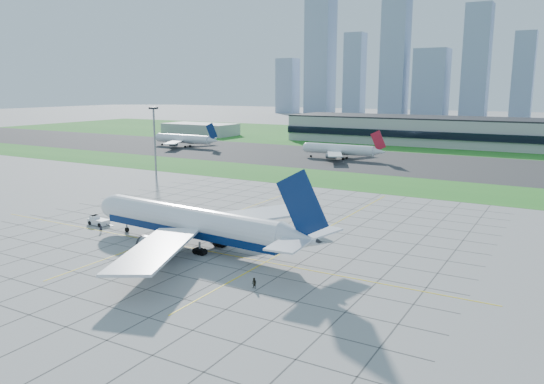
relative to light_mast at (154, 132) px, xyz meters
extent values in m
plane|color=gray|center=(70.00, -65.00, -16.18)|extent=(1400.00, 1400.00, 0.00)
cube|color=#216F1F|center=(70.00, 25.00, -16.16)|extent=(700.00, 35.00, 0.04)
cube|color=#383838|center=(70.00, 80.00, -16.15)|extent=(700.00, 75.00, 0.04)
cube|color=#216F1F|center=(70.00, 190.00, -16.16)|extent=(700.00, 145.00, 0.04)
cube|color=#474744|center=(22.00, -55.00, -16.17)|extent=(0.18, 130.00, 0.02)
cube|color=#474744|center=(30.00, -55.00, -16.17)|extent=(0.18, 130.00, 0.02)
cube|color=#474744|center=(38.00, -55.00, -16.17)|extent=(0.18, 130.00, 0.02)
cube|color=#474744|center=(46.00, -55.00, -16.17)|extent=(0.18, 130.00, 0.02)
cube|color=#474744|center=(54.00, -55.00, -16.17)|extent=(0.18, 130.00, 0.02)
cube|color=#474744|center=(62.00, -55.00, -16.17)|extent=(0.18, 130.00, 0.02)
cube|color=#474744|center=(70.00, -55.00, -16.17)|extent=(0.18, 130.00, 0.02)
cube|color=#474744|center=(78.00, -55.00, -16.17)|extent=(0.18, 130.00, 0.02)
cube|color=#474744|center=(86.00, -55.00, -16.17)|extent=(0.18, 130.00, 0.02)
cube|color=#474744|center=(94.00, -55.00, -16.17)|extent=(0.18, 130.00, 0.02)
cube|color=#474744|center=(102.00, -55.00, -16.17)|extent=(0.18, 130.00, 0.02)
cube|color=#474744|center=(110.00, -55.00, -16.17)|extent=(0.18, 130.00, 0.02)
cube|color=#474744|center=(118.00, -55.00, -16.17)|extent=(0.18, 130.00, 0.02)
cube|color=#474744|center=(70.00, -105.00, -16.17)|extent=(110.00, 0.18, 0.02)
cube|color=#474744|center=(70.00, -97.00, -16.17)|extent=(110.00, 0.18, 0.02)
cube|color=#474744|center=(70.00, -89.00, -16.17)|extent=(110.00, 0.18, 0.02)
cube|color=#474744|center=(70.00, -81.00, -16.17)|extent=(110.00, 0.18, 0.02)
cube|color=#474744|center=(70.00, -73.00, -16.17)|extent=(110.00, 0.18, 0.02)
cube|color=#474744|center=(70.00, -65.00, -16.17)|extent=(110.00, 0.18, 0.02)
cube|color=#474744|center=(70.00, -57.00, -16.17)|extent=(110.00, 0.18, 0.02)
cube|color=#474744|center=(70.00, -49.00, -16.17)|extent=(110.00, 0.18, 0.02)
cube|color=#474744|center=(70.00, -41.00, -16.17)|extent=(110.00, 0.18, 0.02)
cube|color=#474744|center=(70.00, -33.00, -16.17)|extent=(110.00, 0.18, 0.02)
cube|color=#474744|center=(70.00, -25.00, -16.17)|extent=(110.00, 0.18, 0.02)
cube|color=#474744|center=(70.00, -17.00, -16.17)|extent=(110.00, 0.18, 0.02)
cube|color=#474744|center=(70.00, -9.00, -16.17)|extent=(110.00, 0.18, 0.02)
cube|color=#474744|center=(70.00, -1.00, -16.17)|extent=(110.00, 0.18, 0.02)
cube|color=yellow|center=(70.00, -67.00, -16.16)|extent=(120.00, 0.25, 0.03)
cube|color=yellow|center=(60.00, -45.00, -16.16)|extent=(0.25, 100.00, 0.03)
cube|color=yellow|center=(88.00, -45.00, -16.16)|extent=(0.25, 100.00, 0.03)
cube|color=#B7B7B2|center=(110.00, 165.00, -8.68)|extent=(260.00, 42.00, 15.00)
cube|color=black|center=(110.00, 143.50, -9.18)|extent=(260.00, 1.00, 4.00)
cube|color=black|center=(110.00, 165.00, -0.78)|extent=(260.00, 42.00, 0.80)
cube|color=#B7B7B2|center=(-90.00, 145.00, -12.18)|extent=(50.00, 25.00, 8.00)
cylinder|color=gray|center=(0.00, 0.00, -3.68)|extent=(0.70, 0.70, 25.00)
cube|color=black|center=(0.00, 0.00, 9.02)|extent=(2.50, 2.50, 0.80)
cube|color=#8FA1BB|center=(-188.00, 455.00, 17.82)|extent=(24.00, 21.60, 68.00)
cube|color=#8FA1BB|center=(-143.00, 455.00, 54.82)|extent=(31.00, 27.90, 142.00)
cube|color=#8FA1BB|center=(-98.00, 455.00, 31.32)|extent=(22.00, 19.80, 95.00)
cube|color=#8FA1BB|center=(-50.00, 455.00, 63.82)|extent=(28.00, 25.20, 160.00)
cube|color=#8FA1BB|center=(-8.00, 455.00, 20.82)|extent=(35.00, 31.50, 74.00)
cube|color=#8FA1BB|center=(38.00, 455.00, 42.82)|extent=(26.00, 23.40, 118.00)
cube|color=#8FA1BB|center=(84.00, 455.00, 27.82)|extent=(20.00, 18.00, 88.00)
cylinder|color=white|center=(69.52, -66.05, -10.65)|extent=(45.77, 9.26, 5.93)
cube|color=#081F50|center=(69.52, -66.05, -12.52)|extent=(45.74, 8.86, 1.58)
ellipsoid|color=white|center=(46.85, -64.37, -10.65)|extent=(9.90, 6.61, 5.93)
cube|color=black|center=(44.69, -64.21, -10.15)|extent=(2.40, 3.31, 0.59)
cone|color=white|center=(95.64, -67.97, -10.35)|extent=(8.30, 6.20, 5.63)
cube|color=#081F50|center=(96.13, -68.01, -3.73)|extent=(10.78, 1.29, 12.61)
cube|color=white|center=(76.60, -50.71, -11.64)|extent=(21.62, 28.39, 0.96)
cube|color=white|center=(74.27, -82.25, -11.64)|extent=(18.54, 29.00, 0.96)
cylinder|color=slate|center=(70.28, -55.70, -13.61)|extent=(6.68, 4.22, 3.76)
cylinder|color=slate|center=(68.76, -76.39, -13.61)|extent=(6.68, 4.22, 3.76)
cylinder|color=gray|center=(49.32, -64.56, -14.90)|extent=(0.38, 0.38, 2.57)
cylinder|color=black|center=(49.32, -64.56, -15.64)|extent=(1.12, 0.57, 1.09)
cylinder|color=black|center=(74.68, -63.26, -15.54)|extent=(1.37, 1.28, 1.28)
cylinder|color=black|center=(74.22, -69.56, -15.54)|extent=(1.37, 1.28, 1.28)
cube|color=white|center=(38.70, -63.29, -15.37)|extent=(5.61, 2.93, 1.27)
cube|color=white|center=(37.26, -63.19, -14.46)|extent=(1.77, 2.11, 1.00)
cube|color=black|center=(37.26, -63.19, -14.28)|extent=(1.58, 1.91, 0.63)
cube|color=gray|center=(42.59, -63.58, -15.64)|extent=(2.72, 0.36, 0.16)
cylinder|color=black|center=(36.98, -61.99, -15.68)|extent=(1.03, 0.52, 1.00)
cylinder|color=black|center=(36.81, -64.34, -15.68)|extent=(1.03, 0.52, 1.00)
cylinder|color=black|center=(40.60, -62.25, -15.68)|extent=(1.03, 0.52, 1.00)
cylinder|color=black|center=(40.42, -64.60, -15.68)|extent=(1.03, 0.52, 1.00)
imported|color=black|center=(44.15, -67.59, -15.31)|extent=(0.69, 0.76, 1.74)
imported|color=black|center=(93.27, -79.68, -15.25)|extent=(1.03, 0.87, 1.87)
cylinder|color=white|center=(-52.69, 80.87, -11.68)|extent=(35.23, 4.80, 4.80)
cube|color=#081E55|center=(-33.12, 80.87, -6.68)|extent=(7.46, 0.40, 9.15)
cube|color=white|center=(-50.25, 91.87, -12.48)|extent=(13.89, 20.66, 0.40)
cube|color=white|center=(-50.25, 69.87, -12.48)|extent=(13.89, 20.66, 0.40)
cylinder|color=black|center=(-49.76, 83.07, -15.68)|extent=(1.00, 1.00, 1.00)
cylinder|color=black|center=(-49.76, 78.67, -15.68)|extent=(1.00, 1.00, 1.00)
cylinder|color=white|center=(42.65, 77.11, -11.68)|extent=(33.01, 4.80, 4.80)
cube|color=red|center=(60.99, 77.11, -6.68)|extent=(7.46, 0.40, 9.15)
cube|color=white|center=(44.94, 88.11, -12.48)|extent=(13.89, 20.66, 0.40)
cube|color=white|center=(44.94, 66.11, -12.48)|extent=(13.89, 20.66, 0.40)
cylinder|color=black|center=(45.40, 79.31, -15.68)|extent=(1.00, 1.00, 1.00)
cylinder|color=black|center=(45.40, 74.91, -15.68)|extent=(1.00, 1.00, 1.00)
camera|label=1|loc=(137.33, -150.31, 16.74)|focal=35.00mm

